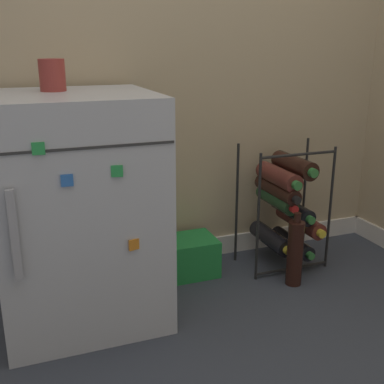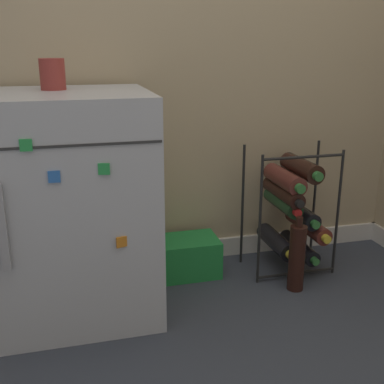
% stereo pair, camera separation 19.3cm
% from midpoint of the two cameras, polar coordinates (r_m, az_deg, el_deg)
% --- Properties ---
extents(ground_plane, '(14.00, 14.00, 0.00)m').
position_cam_midpoint_polar(ground_plane, '(1.76, 8.09, -16.95)').
color(ground_plane, '#333842').
extents(mini_fridge, '(0.56, 0.57, 0.82)m').
position_cam_midpoint_polar(mini_fridge, '(1.80, -10.68, -1.60)').
color(mini_fridge, '#B7BABF').
rests_on(mini_fridge, ground_plane).
extents(wine_rack, '(0.37, 0.33, 0.56)m').
position_cam_midpoint_polar(wine_rack, '(2.19, 14.29, -1.90)').
color(wine_rack, black).
rests_on(wine_rack, ground_plane).
extents(soda_box, '(0.29, 0.19, 0.17)m').
position_cam_midpoint_polar(soda_box, '(2.14, 1.78, -7.71)').
color(soda_box, '#1E7F38').
rests_on(soda_box, ground_plane).
extents(fridge_top_cup, '(0.09, 0.09, 0.11)m').
position_cam_midpoint_polar(fridge_top_cup, '(1.78, -13.20, 13.43)').
color(fridge_top_cup, maroon).
rests_on(fridge_top_cup, mini_fridge).
extents(loose_bottle_floor, '(0.07, 0.07, 0.32)m').
position_cam_midpoint_polar(loose_bottle_floor, '(2.05, 15.00, -7.54)').
color(loose_bottle_floor, black).
rests_on(loose_bottle_floor, ground_plane).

